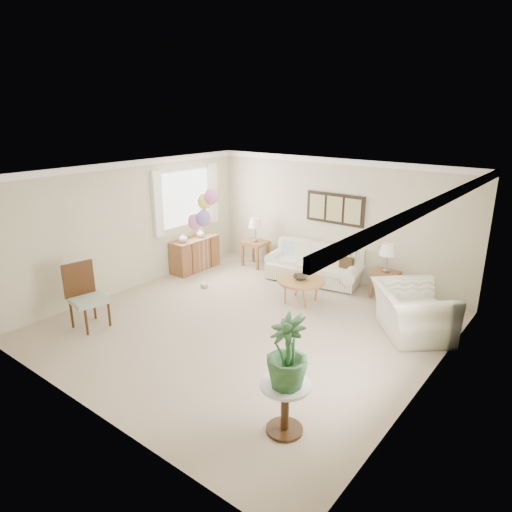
# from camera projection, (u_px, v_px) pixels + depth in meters

# --- Properties ---
(ground_plane) EXTENTS (6.00, 6.00, 0.00)m
(ground_plane) POSITION_uv_depth(u_px,v_px,m) (247.00, 325.00, 7.87)
(ground_plane) COLOR tan
(room_shell) EXTENTS (6.04, 6.04, 2.60)m
(room_shell) POSITION_uv_depth(u_px,v_px,m) (245.00, 232.00, 7.50)
(room_shell) COLOR #BFB59C
(room_shell) RESTS_ON ground
(wall_art_triptych) EXTENTS (1.35, 0.06, 0.65)m
(wall_art_triptych) POSITION_uv_depth(u_px,v_px,m) (335.00, 209.00, 9.61)
(wall_art_triptych) COLOR black
(wall_art_triptych) RESTS_ON ground
(sofa) EXTENTS (2.29, 1.14, 0.80)m
(sofa) POSITION_uv_depth(u_px,v_px,m) (315.00, 267.00, 9.82)
(sofa) COLOR white
(sofa) RESTS_ON ground
(end_table_left) EXTENTS (0.55, 0.50, 0.60)m
(end_table_left) POSITION_uv_depth(u_px,v_px,m) (255.00, 245.00, 10.71)
(end_table_left) COLOR brown
(end_table_left) RESTS_ON ground
(end_table_right) EXTENTS (0.49, 0.45, 0.54)m
(end_table_right) POSITION_uv_depth(u_px,v_px,m) (385.00, 276.00, 8.90)
(end_table_right) COLOR brown
(end_table_right) RESTS_ON ground
(lamp_left) EXTENTS (0.32, 0.32, 0.56)m
(lamp_left) POSITION_uv_depth(u_px,v_px,m) (255.00, 223.00, 10.55)
(lamp_left) COLOR gray
(lamp_left) RESTS_ON end_table_left
(lamp_right) EXTENTS (0.32, 0.32, 0.57)m
(lamp_right) POSITION_uv_depth(u_px,v_px,m) (388.00, 250.00, 8.74)
(lamp_right) COLOR gray
(lamp_right) RESTS_ON end_table_right
(coffee_table) EXTENTS (0.91, 0.91, 0.46)m
(coffee_table) POSITION_uv_depth(u_px,v_px,m) (301.00, 281.00, 8.69)
(coffee_table) COLOR #A47F46
(coffee_table) RESTS_ON ground
(decor_bowl) EXTENTS (0.38, 0.38, 0.07)m
(decor_bowl) POSITION_uv_depth(u_px,v_px,m) (301.00, 277.00, 8.70)
(decor_bowl) COLOR #2F2722
(decor_bowl) RESTS_ON coffee_table
(armchair) EXTENTS (1.64, 1.66, 0.81)m
(armchair) POSITION_uv_depth(u_px,v_px,m) (412.00, 312.00, 7.44)
(armchair) COLOR white
(armchair) RESTS_ON ground
(side_table) EXTENTS (0.59, 0.59, 0.64)m
(side_table) POSITION_uv_depth(u_px,v_px,m) (285.00, 395.00, 5.14)
(side_table) COLOR silver
(side_table) RESTS_ON ground
(potted_plant) EXTENTS (0.63, 0.63, 0.85)m
(potted_plant) POSITION_uv_depth(u_px,v_px,m) (287.00, 352.00, 4.92)
(potted_plant) COLOR #21431D
(potted_plant) RESTS_ON side_table
(accent_chair) EXTENTS (0.64, 0.64, 1.11)m
(accent_chair) POSITION_uv_depth(u_px,v_px,m) (85.00, 294.00, 7.69)
(accent_chair) COLOR gray
(accent_chair) RESTS_ON ground
(credenza) EXTENTS (0.46, 1.20, 0.74)m
(credenza) POSITION_uv_depth(u_px,v_px,m) (195.00, 254.00, 10.49)
(credenza) COLOR brown
(credenza) RESTS_ON ground
(vase_white) EXTENTS (0.19, 0.19, 0.20)m
(vase_white) POSITION_uv_depth(u_px,v_px,m) (183.00, 238.00, 10.07)
(vase_white) COLOR silver
(vase_white) RESTS_ON credenza
(vase_sage) EXTENTS (0.22, 0.22, 0.20)m
(vase_sage) POSITION_uv_depth(u_px,v_px,m) (201.00, 233.00, 10.48)
(vase_sage) COLOR beige
(vase_sage) RESTS_ON credenza
(balloon_cluster) EXTENTS (0.58, 0.49, 2.10)m
(balloon_cluster) POSITION_uv_depth(u_px,v_px,m) (203.00, 210.00, 9.03)
(balloon_cluster) COLOR gray
(balloon_cluster) RESTS_ON ground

